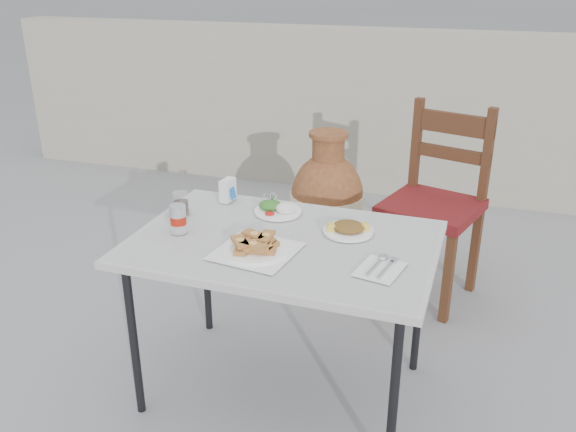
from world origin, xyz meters
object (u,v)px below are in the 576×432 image
(salad_chopped_plate, at_px, (348,228))
(salad_rice_plate, at_px, (277,209))
(pide_plate, at_px, (256,245))
(chair, at_px, (435,202))
(cafe_table, at_px, (284,251))
(terracotta_urn, at_px, (327,199))
(cola_glass, at_px, (181,205))
(napkin_holder, at_px, (228,190))
(condiment_caddy, at_px, (271,202))
(soda_can, at_px, (178,219))

(salad_chopped_plate, bearing_deg, salad_rice_plate, 161.76)
(pide_plate, height_order, chair, chair)
(cafe_table, bearing_deg, pide_plate, -116.73)
(chair, distance_m, terracotta_urn, 0.71)
(pide_plate, xyz_separation_m, cola_glass, (-0.41, 0.24, 0.02))
(napkin_holder, height_order, condiment_caddy, napkin_holder)
(chair, bearing_deg, cola_glass, -119.47)
(napkin_holder, bearing_deg, pide_plate, -48.73)
(chair, bearing_deg, salad_chopped_plate, -89.61)
(salad_chopped_plate, height_order, napkin_holder, napkin_holder)
(napkin_holder, distance_m, terracotta_urn, 1.07)
(cafe_table, distance_m, salad_chopped_plate, 0.26)
(cola_glass, bearing_deg, condiment_caddy, 29.82)
(cafe_table, distance_m, pide_plate, 0.16)
(terracotta_urn, bearing_deg, condiment_caddy, -90.29)
(napkin_holder, xyz_separation_m, condiment_caddy, (0.20, -0.01, -0.03))
(salad_rice_plate, height_order, salad_chopped_plate, salad_rice_plate)
(chair, xyz_separation_m, terracotta_urn, (-0.63, 0.28, -0.16))
(cafe_table, height_order, salad_rice_plate, salad_rice_plate)
(soda_can, relative_size, terracotta_urn, 0.15)
(condiment_caddy, bearing_deg, salad_chopped_plate, -23.79)
(soda_can, distance_m, napkin_holder, 0.37)
(cafe_table, height_order, salad_chopped_plate, salad_chopped_plate)
(salad_rice_plate, bearing_deg, cola_glass, -160.54)
(pide_plate, relative_size, chair, 0.31)
(pide_plate, distance_m, napkin_holder, 0.52)
(salad_chopped_plate, distance_m, napkin_holder, 0.59)
(salad_rice_plate, height_order, cola_glass, cola_glass)
(soda_can, relative_size, napkin_holder, 1.15)
(cafe_table, relative_size, salad_rice_plate, 5.89)
(pide_plate, bearing_deg, salad_chopped_plate, 42.78)
(cafe_table, xyz_separation_m, salad_chopped_plate, (0.22, 0.13, 0.06))
(terracotta_urn, bearing_deg, cafe_table, -83.61)
(pide_plate, xyz_separation_m, terracotta_urn, (-0.08, 1.41, -0.36))
(salad_chopped_plate, bearing_deg, condiment_caddy, 156.21)
(soda_can, xyz_separation_m, cola_glass, (-0.07, 0.17, -0.01))
(cola_glass, height_order, napkin_holder, napkin_holder)
(cola_glass, bearing_deg, pide_plate, -29.77)
(salad_chopped_plate, relative_size, cola_glass, 2.08)
(cafe_table, relative_size, terracotta_urn, 1.52)
(cola_glass, xyz_separation_m, chair, (0.96, 0.90, -0.21))
(cafe_table, distance_m, cola_glass, 0.50)
(salad_chopped_plate, relative_size, terracotta_urn, 0.26)
(condiment_caddy, bearing_deg, salad_rice_plate, -50.97)
(soda_can, bearing_deg, pide_plate, -11.27)
(soda_can, bearing_deg, terracotta_urn, 79.10)
(napkin_holder, bearing_deg, salad_rice_plate, -6.92)
(soda_can, bearing_deg, cafe_table, 8.31)
(pide_plate, height_order, cola_glass, cola_glass)
(cafe_table, bearing_deg, cola_glass, 167.07)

